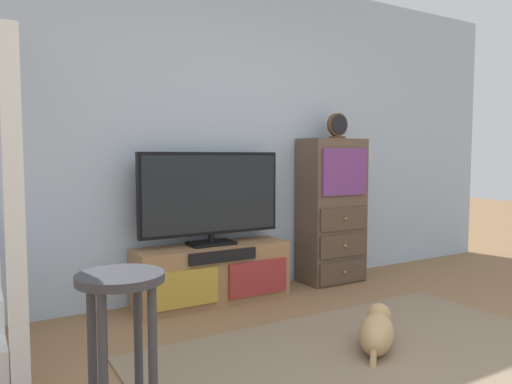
{
  "coord_description": "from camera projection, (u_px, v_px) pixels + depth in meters",
  "views": [
    {
      "loc": [
        -1.92,
        -1.22,
        1.16
      ],
      "look_at": [
        -0.04,
        1.96,
        0.88
      ],
      "focal_mm": 33.7,
      "sensor_mm": 36.0,
      "label": 1
    }
  ],
  "objects": [
    {
      "name": "side_cabinet",
      "position": [
        332.0,
        211.0,
        4.42
      ],
      "size": [
        0.58,
        0.38,
        1.32
      ],
      "color": "brown",
      "rests_on": "ground_plane"
    },
    {
      "name": "dog",
      "position": [
        377.0,
        331.0,
        2.87
      ],
      "size": [
        0.46,
        0.44,
        0.23
      ],
      "color": "tan",
      "rests_on": "ground_plane"
    },
    {
      "name": "bar_stool_near",
      "position": [
        121.0,
        319.0,
        1.87
      ],
      "size": [
        0.34,
        0.34,
        0.71
      ],
      "color": "#333338",
      "rests_on": "ground_plane"
    },
    {
      "name": "media_console",
      "position": [
        213.0,
        273.0,
        3.82
      ],
      "size": [
        1.25,
        0.38,
        0.45
      ],
      "color": "#997047",
      "rests_on": "ground_plane"
    },
    {
      "name": "area_rug",
      "position": [
        388.0,
        367.0,
        2.63
      ],
      "size": [
        2.6,
        1.8,
        0.01
      ],
      "primitive_type": "cube",
      "color": "#847056",
      "rests_on": "ground_plane"
    },
    {
      "name": "desk_clock",
      "position": [
        337.0,
        126.0,
        4.37
      ],
      "size": [
        0.21,
        0.08,
        0.23
      ],
      "color": "#4C3823",
      "rests_on": "side_cabinet"
    },
    {
      "name": "television",
      "position": [
        211.0,
        196.0,
        3.8
      ],
      "size": [
        1.19,
        0.22,
        0.74
      ],
      "color": "black",
      "rests_on": "media_console"
    },
    {
      "name": "back_wall",
      "position": [
        230.0,
        134.0,
        4.12
      ],
      "size": [
        6.4,
        0.12,
        2.7
      ],
      "primitive_type": "cube",
      "color": "#A8BCD1",
      "rests_on": "ground_plane"
    }
  ]
}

